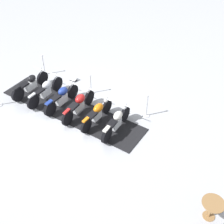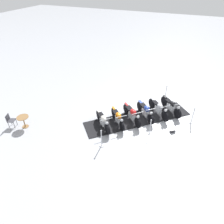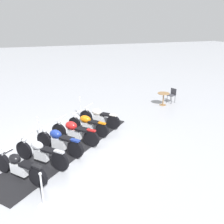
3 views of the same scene
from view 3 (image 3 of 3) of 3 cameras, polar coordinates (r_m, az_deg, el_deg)
ground_plane at (r=10.34m, az=-10.01°, el=-8.02°), size 80.00×80.00×0.00m
display_platform at (r=10.33m, az=-10.01°, el=-7.93°), size 5.93×6.26×0.04m
motorcycle_cream at (r=11.92m, az=-3.04°, el=-1.12°), size 1.60×1.62×0.96m
motorcycle_copper at (r=11.18m, az=-5.70°, el=-2.66°), size 1.63×1.49×0.92m
motorcycle_maroon at (r=10.46m, az=-8.73°, el=-4.31°), size 1.68×1.70×0.99m
motorcycle_navy at (r=9.80m, az=-12.09°, el=-6.50°), size 1.72×1.58×0.98m
motorcycle_chrome at (r=9.20m, az=-16.08°, el=-8.76°), size 1.75×1.70×1.01m
motorcycle_black at (r=8.67m, az=-20.55°, el=-11.52°), size 1.77×1.63×0.98m
stanchion_right_front at (r=13.20m, az=-7.26°, el=0.50°), size 0.29×0.29×1.13m
stanchion_right_mid at (r=11.15m, az=-16.31°, el=-4.44°), size 0.32×0.32×1.05m
stanchion_left_rear at (r=7.44m, az=-15.50°, el=-18.01°), size 0.34×0.34×1.11m
info_placard at (r=10.72m, az=-22.75°, el=-7.96°), size 0.41×0.42×0.21m
cafe_table at (r=15.17m, az=11.64°, el=3.55°), size 0.70×0.70×0.75m
cafe_chair_near_table at (r=15.81m, az=13.54°, el=3.93°), size 0.52×0.52×0.88m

